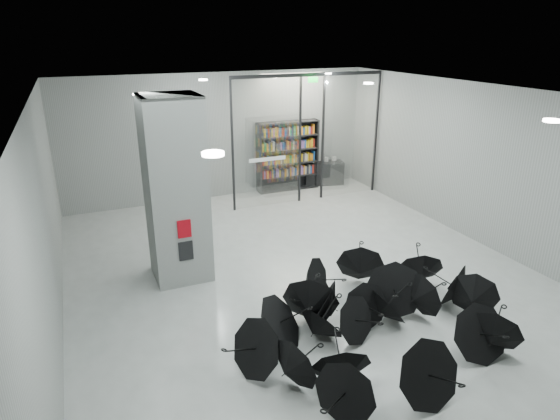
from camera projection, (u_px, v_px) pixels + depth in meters
name	position (u px, v px, depth m)	size (l,w,h in m)	color
room	(326.00, 162.00, 9.09)	(14.00, 14.02, 4.01)	gray
column	(176.00, 190.00, 10.18)	(1.20, 1.20, 4.00)	slate
fire_cabinet	(184.00, 229.00, 9.87)	(0.28, 0.04, 0.38)	#A50A07
info_panel	(186.00, 251.00, 10.05)	(0.30, 0.03, 0.42)	black
exit_sign	(313.00, 80.00, 14.20)	(0.30, 0.06, 0.15)	#0CE533
glass_partition	(309.00, 133.00, 14.94)	(5.06, 0.08, 4.00)	silver
bookshelf	(288.00, 156.00, 16.31)	(2.15, 0.43, 2.36)	black
shop_counter	(324.00, 173.00, 17.15)	(1.37, 0.55, 0.82)	black
umbrella_cluster	(370.00, 321.00, 8.59)	(5.53, 4.41, 1.31)	black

